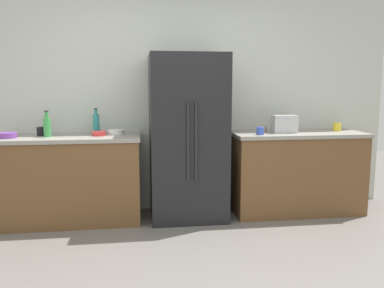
% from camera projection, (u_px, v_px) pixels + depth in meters
% --- Properties ---
extents(ground_plane, '(10.47, 10.47, 0.00)m').
position_uv_depth(ground_plane, '(192.00, 282.00, 2.89)').
color(ground_plane, slate).
extents(kitchen_back_panel, '(5.23, 0.10, 2.82)m').
position_uv_depth(kitchen_back_panel, '(169.00, 89.00, 4.53)').
color(kitchen_back_panel, silver).
rests_on(kitchen_back_panel, ground_plane).
extents(counter_left, '(1.50, 0.65, 0.92)m').
position_uv_depth(counter_left, '(70.00, 179.00, 4.16)').
color(counter_left, brown).
rests_on(counter_left, ground_plane).
extents(counter_right, '(1.48, 0.65, 0.92)m').
position_uv_depth(counter_right, '(296.00, 172.00, 4.50)').
color(counter_right, brown).
rests_on(counter_right, ground_plane).
extents(refrigerator, '(0.81, 0.69, 1.77)m').
position_uv_depth(refrigerator, '(188.00, 138.00, 4.24)').
color(refrigerator, black).
rests_on(refrigerator, ground_plane).
extents(toaster, '(0.27, 0.15, 0.20)m').
position_uv_depth(toaster, '(284.00, 124.00, 4.36)').
color(toaster, silver).
rests_on(toaster, counter_right).
extents(bottle_a, '(0.07, 0.07, 0.27)m').
position_uv_depth(bottle_a, '(47.00, 126.00, 4.02)').
color(bottle_a, green).
rests_on(bottle_a, counter_left).
extents(bottle_b, '(0.07, 0.07, 0.28)m').
position_uv_depth(bottle_b, '(96.00, 123.00, 4.25)').
color(bottle_b, teal).
rests_on(bottle_b, counter_left).
extents(cup_a, '(0.09, 0.09, 0.09)m').
position_uv_depth(cup_a, '(41.00, 131.00, 4.12)').
color(cup_a, black).
rests_on(cup_a, counter_left).
extents(cup_b, '(0.09, 0.09, 0.09)m').
position_uv_depth(cup_b, '(337.00, 127.00, 4.55)').
color(cup_b, yellow).
rests_on(cup_b, counter_right).
extents(cup_c, '(0.10, 0.10, 0.07)m').
position_uv_depth(cup_c, '(262.00, 129.00, 4.38)').
color(cup_c, brown).
rests_on(cup_c, counter_right).
extents(cup_d, '(0.08, 0.08, 0.08)m').
position_uv_depth(cup_d, '(260.00, 131.00, 4.20)').
color(cup_d, blue).
rests_on(cup_d, counter_right).
extents(bowl_a, '(0.17, 0.17, 0.05)m').
position_uv_depth(bowl_a, '(8.00, 135.00, 3.93)').
color(bowl_a, purple).
rests_on(bowl_a, counter_left).
extents(bowl_b, '(0.19, 0.19, 0.05)m').
position_uv_depth(bowl_b, '(115.00, 132.00, 4.25)').
color(bowl_b, white).
rests_on(bowl_b, counter_left).
extents(bowl_c, '(0.14, 0.14, 0.05)m').
position_uv_depth(bowl_c, '(99.00, 134.00, 4.11)').
color(bowl_c, red).
rests_on(bowl_c, counter_left).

